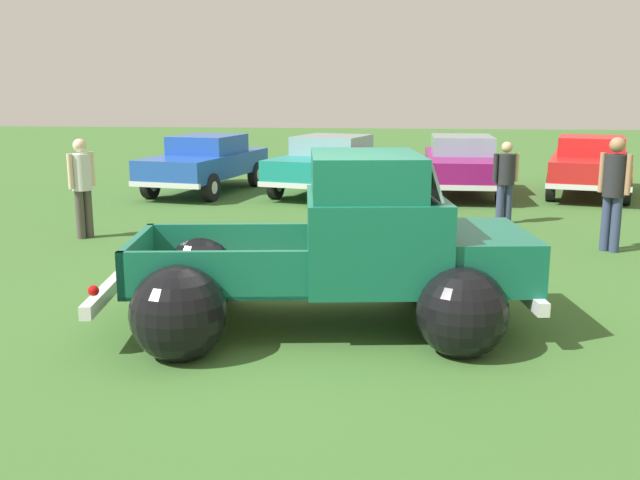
% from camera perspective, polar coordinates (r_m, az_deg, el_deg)
% --- Properties ---
extents(ground_plane, '(80.00, 80.00, 0.00)m').
position_cam_1_polar(ground_plane, '(8.11, -0.43, -6.75)').
color(ground_plane, '#3D6B2D').
extents(vintage_pickup_truck, '(4.82, 3.24, 1.96)m').
position_cam_1_polar(vintage_pickup_truck, '(7.92, 2.37, -1.52)').
color(vintage_pickup_truck, black).
rests_on(vintage_pickup_truck, ground).
extents(show_car_0, '(2.56, 4.58, 1.43)m').
position_cam_1_polar(show_car_0, '(18.52, -9.03, 6.18)').
color(show_car_0, black).
rests_on(show_car_0, ground).
extents(show_car_1, '(2.96, 4.70, 1.43)m').
position_cam_1_polar(show_car_1, '(18.15, 0.82, 6.22)').
color(show_car_1, black).
rests_on(show_car_1, ground).
extents(show_car_2, '(1.84, 4.66, 1.43)m').
position_cam_1_polar(show_car_2, '(18.43, 11.17, 6.08)').
color(show_car_2, black).
rests_on(show_car_2, ground).
extents(show_car_3, '(2.82, 4.63, 1.43)m').
position_cam_1_polar(show_car_3, '(19.02, 20.62, 5.71)').
color(show_car_3, black).
rests_on(show_car_3, ground).
extents(spectator_0, '(0.47, 0.50, 1.75)m').
position_cam_1_polar(spectator_0, '(13.25, -18.35, 4.41)').
color(spectator_0, '#4C4742').
rests_on(spectator_0, ground).
extents(spectator_1, '(0.53, 0.43, 1.59)m').
position_cam_1_polar(spectator_1, '(14.40, 14.49, 4.81)').
color(spectator_1, navy).
rests_on(spectator_1, ground).
extents(spectator_2, '(0.48, 0.48, 1.84)m').
position_cam_1_polar(spectator_2, '(12.42, 22.28, 3.96)').
color(spectator_2, navy).
rests_on(spectator_2, ground).
extents(lane_cone_0, '(0.36, 0.36, 0.63)m').
position_cam_1_polar(lane_cone_0, '(10.97, 14.69, -0.49)').
color(lane_cone_0, black).
rests_on(lane_cone_0, ground).
extents(lane_cone_1, '(0.36, 0.36, 0.63)m').
position_cam_1_polar(lane_cone_1, '(10.27, -5.49, -0.97)').
color(lane_cone_1, black).
rests_on(lane_cone_1, ground).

